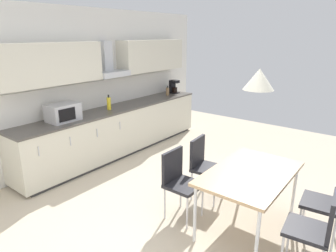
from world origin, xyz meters
The scene contains 15 objects.
ground_plane centered at (0.00, 0.00, -0.01)m, with size 9.25×7.60×0.02m, color beige.
wall_back centered at (0.00, 2.58, 1.34)m, with size 7.40×0.10×2.67m, color silver.
kitchen_counter centered at (0.96, 2.22, 0.45)m, with size 4.13×0.66×0.90m.
backsplash_tile centered at (0.96, 2.52, 1.15)m, with size 4.11×0.02×0.49m, color silver.
upper_wall_cabinets centered at (0.96, 2.37, 1.78)m, with size 4.11×0.40×0.64m.
microwave centered at (-0.19, 2.22, 1.04)m, with size 0.48×0.35×0.28m.
coffee_maker centered at (2.76, 2.24, 1.05)m, with size 0.18×0.19×0.30m.
bottle_yellow centered at (0.75, 2.21, 1.02)m, with size 0.07×0.07×0.28m.
bottle_brown centered at (2.45, 2.18, 0.99)m, with size 0.07×0.07×0.21m.
dining_table centered at (0.23, -0.76, 0.68)m, with size 1.32×0.82×0.73m.
chair_near_left centered at (-0.05, -1.55, 0.53)m, with size 0.44×0.44×0.87m.
chair_near_right centered at (0.54, -1.55, 0.53)m, with size 0.44×0.44×0.87m.
chair_far_left centered at (-0.06, 0.04, 0.53)m, with size 0.40×0.40×0.87m.
chair_far_right centered at (0.52, 0.04, 0.53)m, with size 0.44×0.44×0.87m.
pendant_lamp centered at (0.23, -0.76, 1.78)m, with size 0.32×0.32×0.22m, color silver.
Camera 1 is at (-2.78, -1.91, 2.23)m, focal length 32.00 mm.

